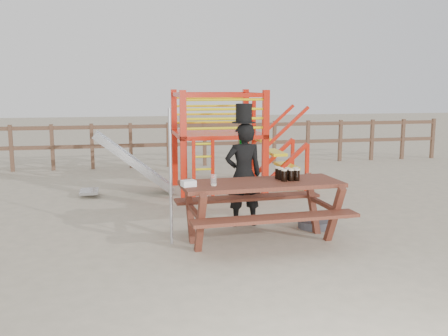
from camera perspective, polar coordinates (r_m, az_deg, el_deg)
ground at (r=7.03m, az=3.22°, el=-8.68°), size 60.00×60.00×0.00m
back_fence at (r=13.64m, az=-4.30°, el=3.29°), size 15.09×0.09×1.20m
playground_fort at (r=10.26m, az=-1.18°, el=3.20°), size 4.71×1.84×2.10m
picnic_table at (r=7.00m, az=4.26°, el=-4.14°), size 2.29×1.64×0.86m
man_with_hat at (r=7.75m, az=2.24°, el=-0.44°), size 0.61×0.41×1.91m
metal_pole at (r=6.84m, az=-6.13°, el=-1.07°), size 0.04×0.04×1.89m
parasol_base at (r=7.91m, az=10.30°, el=-6.29°), size 0.51×0.51×0.22m
paper_bag at (r=6.62m, az=-4.07°, el=-1.76°), size 0.21×0.18×0.08m
stout_pints at (r=7.09m, az=7.29°, el=-0.69°), size 0.31×0.29×0.17m
empty_glasses at (r=6.64m, az=-1.19°, el=-1.45°), size 0.08×0.08×0.15m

